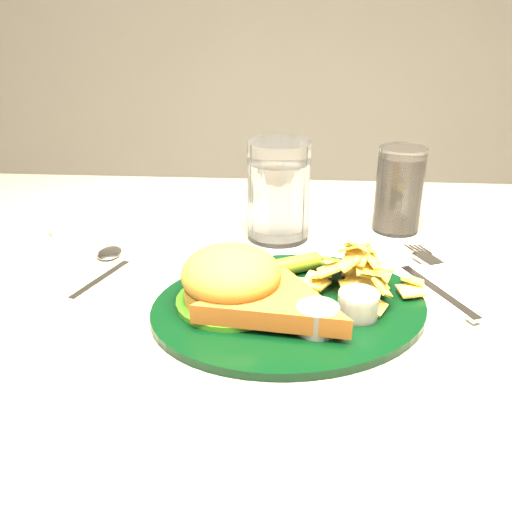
% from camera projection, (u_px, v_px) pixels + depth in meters
% --- Properties ---
extents(table, '(1.20, 0.80, 0.75)m').
position_uv_depth(table, '(256.00, 508.00, 0.83)').
color(table, '#9D9A8E').
rests_on(table, ground).
extents(dinner_plate, '(0.36, 0.32, 0.07)m').
position_uv_depth(dinner_plate, '(290.00, 283.00, 0.59)').
color(dinner_plate, black).
rests_on(dinner_plate, table).
extents(water_glass, '(0.11, 0.11, 0.13)m').
position_uv_depth(water_glass, '(279.00, 191.00, 0.76)').
color(water_glass, white).
rests_on(water_glass, table).
extents(cola_glass, '(0.07, 0.07, 0.12)m').
position_uv_depth(cola_glass, '(399.00, 190.00, 0.79)').
color(cola_glass, black).
rests_on(cola_glass, table).
extents(fork_napkin, '(0.19, 0.21, 0.01)m').
position_uv_depth(fork_napkin, '(436.00, 288.00, 0.64)').
color(fork_napkin, white).
rests_on(fork_napkin, table).
extents(spoon, '(0.08, 0.15, 0.01)m').
position_uv_depth(spoon, '(100.00, 278.00, 0.67)').
color(spoon, silver).
rests_on(spoon, table).
extents(ramekin, '(0.05, 0.05, 0.02)m').
position_uv_depth(ramekin, '(64.00, 227.00, 0.79)').
color(ramekin, white).
rests_on(ramekin, table).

